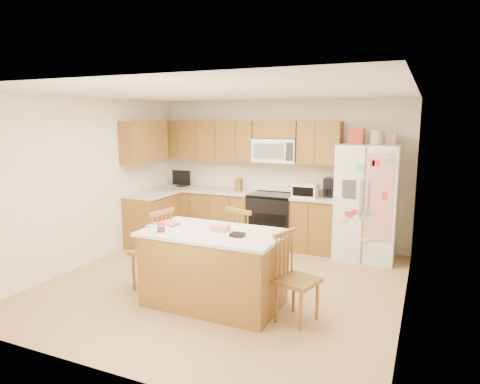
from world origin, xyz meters
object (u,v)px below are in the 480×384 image
at_px(refrigerator, 367,201).
at_px(windsor_chair_back, 246,248).
at_px(stove, 273,219).
at_px(windsor_chair_left, 154,251).
at_px(island, 213,267).
at_px(windsor_chair_right, 295,280).

xyz_separation_m(refrigerator, windsor_chair_back, (-1.31, -1.73, -0.43)).
xyz_separation_m(stove, windsor_chair_left, (-0.75, -2.45, 0.03)).
bearing_deg(island, stove, 93.81).
xyz_separation_m(windsor_chair_left, windsor_chair_back, (1.02, 0.65, -0.01)).
bearing_deg(stove, windsor_chair_right, -65.42).
bearing_deg(windsor_chair_right, island, 179.08).
bearing_deg(stove, island, -86.19).
bearing_deg(windsor_chair_back, windsor_chair_left, -147.42).
relative_size(stove, refrigerator, 0.55).
height_order(stove, windsor_chair_left, stove).
height_order(stove, refrigerator, refrigerator).
height_order(refrigerator, windsor_chair_left, refrigerator).
relative_size(stove, island, 0.68).
xyz_separation_m(island, windsor_chair_back, (0.09, 0.76, 0.04)).
bearing_deg(windsor_chair_back, refrigerator, 53.01).
height_order(island, windsor_chair_right, same).
distance_m(windsor_chair_back, windsor_chair_right, 1.20).
relative_size(refrigerator, windsor_chair_right, 2.07).
bearing_deg(stove, refrigerator, -2.30).
bearing_deg(windsor_chair_left, refrigerator, 45.73).
relative_size(refrigerator, windsor_chair_back, 1.96).
distance_m(island, windsor_chair_back, 0.77).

